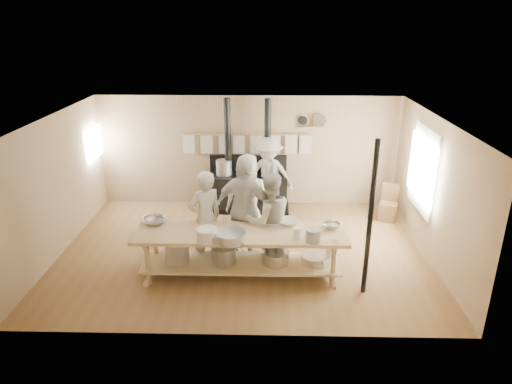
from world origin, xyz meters
TOP-DOWN VIEW (x-y plane):
  - ground at (0.00, 0.00)m, footprint 7.00×7.00m
  - room_shell at (0.00, 0.00)m, footprint 7.00×7.00m
  - window_right at (3.47, 0.60)m, footprint 0.09×1.50m
  - left_opening at (-3.45, 2.00)m, footprint 0.00×0.90m
  - stove at (-0.01, 2.12)m, footprint 1.90×0.75m
  - towel_rail at (-0.00, 2.40)m, footprint 3.00×0.04m
  - back_wall_shelf at (1.46, 2.43)m, footprint 0.63×0.14m
  - prep_table at (-0.01, -0.90)m, footprint 3.60×0.90m
  - support_post at (2.05, -1.35)m, footprint 0.08×0.08m
  - cook_far_left at (-0.66, -0.44)m, footprint 0.77×0.73m
  - cook_left at (0.48, -0.48)m, footprint 1.01×0.89m
  - cook_center at (0.06, 0.55)m, footprint 0.94×0.68m
  - cook_right at (0.05, -0.29)m, footprint 1.27×0.86m
  - cook_by_window at (0.47, 1.95)m, footprint 1.22×0.80m
  - chair at (3.16, 1.57)m, footprint 0.48×0.48m
  - bowl_white_a at (-1.55, -0.57)m, footprint 0.54×0.54m
  - bowl_steel_a at (-1.55, -0.57)m, footprint 0.47×0.47m
  - bowl_white_b at (0.82, -0.57)m, footprint 0.47×0.47m
  - bowl_steel_b at (1.55, -0.71)m, footprint 0.37×0.37m
  - roasting_pan at (-0.33, -1.23)m, footprint 0.58×0.50m
  - mixing_bowl_large at (-0.15, -1.23)m, footprint 0.57×0.57m
  - bucket_galv at (1.19, -1.23)m, footprint 0.30×0.30m
  - deep_bowl_enamel at (-0.53, -1.23)m, footprint 0.42×0.42m
  - pitcher at (0.94, -1.12)m, footprint 0.16×0.16m

SIDE VIEW (x-z plane):
  - ground at x=0.00m, z-range 0.00..0.00m
  - chair at x=3.16m, z-range -0.16..0.64m
  - prep_table at x=-0.01m, z-range 0.10..0.95m
  - stove at x=-0.01m, z-range -0.78..1.82m
  - cook_left at x=0.48m, z-range 0.00..1.76m
  - cook_by_window at x=0.47m, z-range 0.00..1.77m
  - cook_far_left at x=-0.66m, z-range 0.00..1.78m
  - cook_center at x=0.06m, z-range 0.00..1.78m
  - bowl_white_b at x=0.82m, z-range 0.85..0.94m
  - bowl_steel_b at x=1.55m, z-range 0.85..0.95m
  - bowl_white_a at x=-1.55m, z-range 0.85..0.95m
  - bowl_steel_a at x=-1.55m, z-range 0.85..0.96m
  - roasting_pan at x=-0.33m, z-range 0.85..0.96m
  - mixing_bowl_large at x=-0.15m, z-range 0.85..1.01m
  - pitcher at x=0.94m, z-range 0.85..1.04m
  - deep_bowl_enamel at x=-0.53m, z-range 0.85..1.06m
  - bucket_galv at x=1.19m, z-range 0.85..1.07m
  - cook_right at x=0.05m, z-range 0.00..2.00m
  - support_post at x=2.05m, z-range 0.00..2.60m
  - window_right at x=3.47m, z-range 0.67..2.33m
  - towel_rail at x=0.00m, z-range 1.32..1.79m
  - left_opening at x=-3.45m, z-range 1.15..2.05m
  - room_shell at x=0.00m, z-range -1.88..5.12m
  - back_wall_shelf at x=1.46m, z-range 1.84..2.17m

